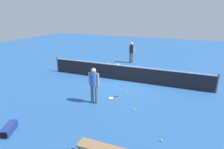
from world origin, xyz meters
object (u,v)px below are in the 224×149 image
at_px(tennis_ball_near_player, 92,90).
at_px(tennis_ball_midcourt, 161,140).
at_px(player_near_side, 94,83).
at_px(tennis_ball_baseline, 134,109).
at_px(courtside_bench, 103,149).
at_px(equipment_bag, 9,129).
at_px(player_far_side, 132,51).
at_px(tennis_racket_near_player, 112,98).
at_px(tennis_ball_by_net, 126,94).
at_px(tennis_racket_far_player, 118,64).

relative_size(tennis_ball_near_player, tennis_ball_midcourt, 1.00).
distance_m(player_near_side, tennis_ball_baseline, 2.16).
xyz_separation_m(courtside_bench, equipment_bag, (-3.65, -0.01, -0.28)).
xyz_separation_m(tennis_ball_near_player, tennis_ball_baseline, (2.67, -1.20, 0.00)).
xyz_separation_m(player_far_side, courtside_bench, (2.42, -10.89, -0.59)).
bearing_deg(tennis_ball_midcourt, tennis_racket_near_player, 138.65).
height_order(courtside_bench, equipment_bag, courtside_bench).
height_order(tennis_racket_near_player, tennis_ball_midcourt, tennis_ball_midcourt).
bearing_deg(tennis_ball_by_net, courtside_bench, -80.10).
relative_size(tennis_racket_near_player, tennis_ball_by_net, 8.80).
xyz_separation_m(tennis_ball_near_player, courtside_bench, (2.66, -4.44, 0.38)).
height_order(tennis_ball_baseline, courtside_bench, courtside_bench).
distance_m(tennis_ball_by_net, tennis_ball_midcourt, 3.91).
bearing_deg(tennis_racket_far_player, tennis_ball_by_net, -65.14).
distance_m(player_near_side, tennis_racket_near_player, 1.37).
xyz_separation_m(tennis_racket_near_player, tennis_ball_baseline, (1.37, -0.75, 0.02)).
bearing_deg(player_far_side, tennis_racket_near_player, -81.24).
distance_m(tennis_racket_far_player, tennis_ball_baseline, 7.53).
height_order(tennis_ball_by_net, tennis_ball_midcourt, same).
distance_m(tennis_racket_near_player, tennis_ball_midcourt, 3.71).
height_order(player_far_side, tennis_racket_far_player, player_far_side).
xyz_separation_m(player_far_side, equipment_bag, (-1.24, -10.90, -0.87)).
height_order(tennis_racket_far_player, tennis_ball_by_net, tennis_ball_by_net).
relative_size(tennis_racket_far_player, equipment_bag, 0.65).
bearing_deg(equipment_bag, tennis_ball_by_net, 59.25).
bearing_deg(tennis_ball_midcourt, tennis_ball_baseline, 129.85).
bearing_deg(equipment_bag, tennis_ball_near_player, 77.41).
bearing_deg(tennis_ball_near_player, tennis_racket_far_player, 96.28).
relative_size(courtside_bench, equipment_bag, 1.78).
bearing_deg(tennis_racket_near_player, player_far_side, 98.76).
bearing_deg(tennis_ball_midcourt, player_far_side, 112.39).
xyz_separation_m(player_far_side, tennis_racket_near_player, (1.06, -6.89, -1.00)).
distance_m(tennis_racket_near_player, tennis_ball_near_player, 1.38).
bearing_deg(tennis_ball_midcourt, tennis_ball_near_player, 144.68).
xyz_separation_m(tennis_racket_near_player, equipment_bag, (-2.30, -4.01, 0.13)).
bearing_deg(tennis_racket_near_player, equipment_bag, -119.83).
distance_m(tennis_ball_by_net, courtside_bench, 4.82).
xyz_separation_m(player_near_side, tennis_ball_by_net, (1.08, 1.50, -0.98)).
distance_m(player_far_side, courtside_bench, 11.17).
height_order(player_near_side, tennis_racket_near_player, player_near_side).
distance_m(tennis_ball_near_player, tennis_ball_midcourt, 5.01).
bearing_deg(courtside_bench, tennis_racket_near_player, 108.74).
xyz_separation_m(tennis_ball_near_player, tennis_ball_midcourt, (4.09, -2.90, 0.00)).
bearing_deg(tennis_ball_near_player, tennis_ball_by_net, 9.20).
distance_m(tennis_ball_midcourt, courtside_bench, 2.14).
relative_size(player_near_side, equipment_bag, 2.01).
height_order(tennis_ball_near_player, courtside_bench, courtside_bench).
bearing_deg(tennis_ball_baseline, courtside_bench, -90.18).
distance_m(player_near_side, courtside_bench, 3.80).
height_order(tennis_ball_by_net, courtside_bench, courtside_bench).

